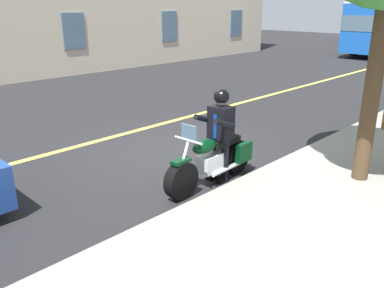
# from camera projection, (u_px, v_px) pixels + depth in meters

# --- Properties ---
(ground_plane) EXTENTS (80.00, 80.00, 0.00)m
(ground_plane) POSITION_uv_depth(u_px,v_px,m) (179.00, 153.00, 8.93)
(ground_plane) COLOR black
(lane_center_stripe) EXTENTS (60.00, 0.16, 0.01)m
(lane_center_stripe) POSITION_uv_depth(u_px,v_px,m) (125.00, 134.00, 10.25)
(lane_center_stripe) COLOR #E5DB4C
(lane_center_stripe) RESTS_ON ground_plane
(motorcycle_main) EXTENTS (2.22, 0.65, 1.26)m
(motorcycle_main) POSITION_uv_depth(u_px,v_px,m) (213.00, 160.00, 7.29)
(motorcycle_main) COLOR black
(motorcycle_main) RESTS_ON ground_plane
(rider_main) EXTENTS (0.64, 0.56, 1.74)m
(rider_main) POSITION_uv_depth(u_px,v_px,m) (220.00, 127.00, 7.24)
(rider_main) COLOR black
(rider_main) RESTS_ON ground_plane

